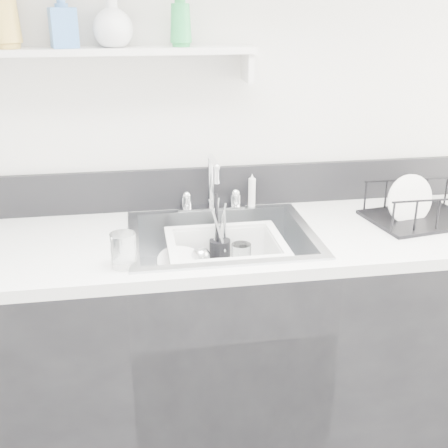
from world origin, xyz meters
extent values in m
cube|color=silver|center=(0.00, 1.49, 1.30)|extent=(3.50, 0.02, 2.60)
cube|color=black|center=(0.00, 1.19, 0.44)|extent=(3.20, 0.62, 0.88)
cube|color=white|center=(0.00, 1.19, 0.90)|extent=(3.20, 0.62, 0.04)
cube|color=black|center=(0.00, 1.49, 1.00)|extent=(3.20, 0.02, 0.16)
cube|color=silver|center=(0.00, 1.44, 0.93)|extent=(0.26, 0.06, 0.02)
cylinder|color=silver|center=(-0.10, 1.44, 0.96)|extent=(0.04, 0.04, 0.05)
cylinder|color=silver|center=(0.10, 1.44, 0.96)|extent=(0.04, 0.04, 0.05)
cylinder|color=silver|center=(0.00, 1.44, 1.03)|extent=(0.02, 0.02, 0.20)
cylinder|color=silver|center=(0.00, 1.37, 1.14)|extent=(0.02, 0.15, 0.02)
cylinder|color=white|center=(0.16, 1.44, 0.99)|extent=(0.03, 0.03, 0.14)
cube|color=silver|center=(-0.35, 1.42, 1.52)|extent=(1.00, 0.16, 0.02)
cube|color=silver|center=(0.13, 1.42, 1.46)|extent=(0.02, 0.14, 0.10)
cylinder|color=white|center=(-0.12, 1.17, 0.77)|extent=(0.22, 0.22, 0.01)
cylinder|color=white|center=(-0.12, 1.18, 0.79)|extent=(0.21, 0.21, 0.01)
cylinder|color=white|center=(-0.13, 1.17, 0.82)|extent=(0.24, 0.23, 0.09)
cylinder|color=black|center=(0.01, 1.28, 0.82)|extent=(0.08, 0.08, 0.10)
cylinder|color=silver|center=(0.00, 1.29, 0.90)|extent=(0.01, 0.05, 0.19)
cylinder|color=silver|center=(0.02, 1.27, 0.89)|extent=(0.02, 0.04, 0.17)
cylinder|color=black|center=(0.00, 1.28, 0.92)|extent=(0.01, 0.06, 0.21)
cylinder|color=white|center=(0.08, 1.22, 0.82)|extent=(0.08, 0.08, 0.10)
cylinder|color=white|center=(-0.33, 0.99, 0.97)|extent=(0.10, 0.10, 0.11)
imported|color=white|center=(0.09, 1.10, 0.78)|extent=(0.14, 0.14, 0.03)
imported|color=gold|center=(-0.67, 1.41, 1.66)|extent=(0.13, 0.13, 0.26)
imported|color=#457BC3|center=(-0.49, 1.41, 1.62)|extent=(0.10, 0.10, 0.19)
imported|color=silver|center=(-0.33, 1.42, 1.62)|extent=(0.16, 0.16, 0.17)
imported|color=green|center=(-0.10, 1.41, 1.63)|extent=(0.08, 0.08, 0.19)
camera|label=1|loc=(-0.28, -0.58, 1.67)|focal=45.00mm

